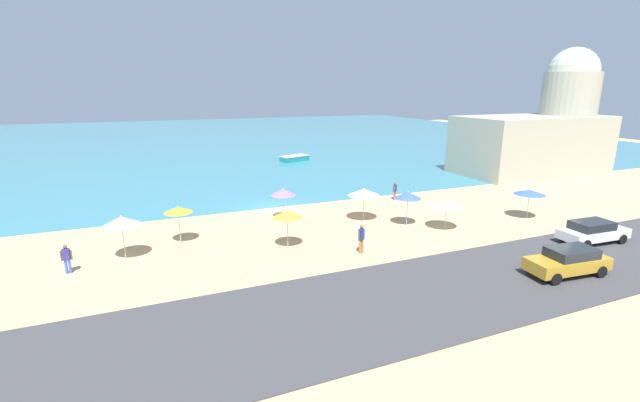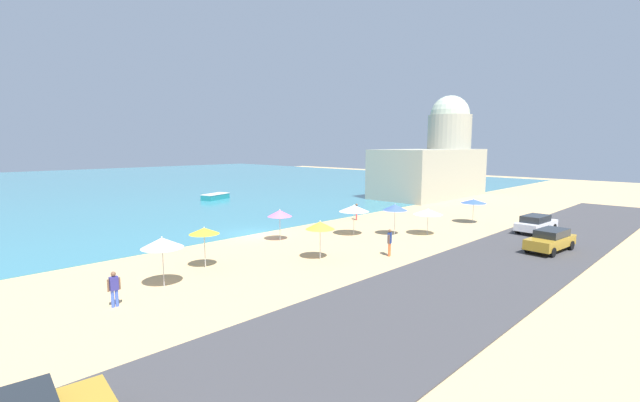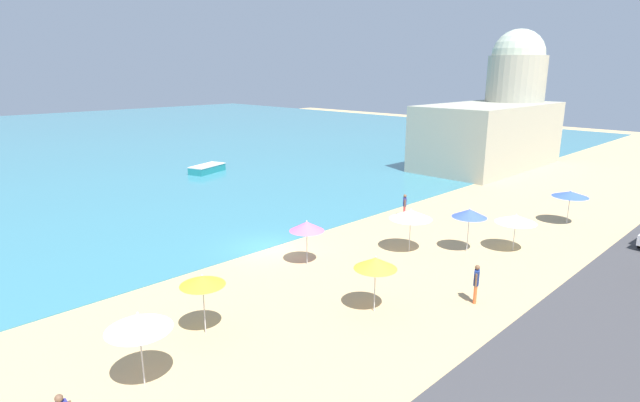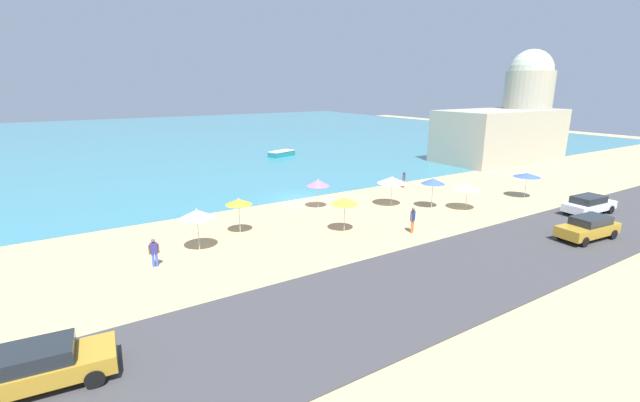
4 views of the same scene
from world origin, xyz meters
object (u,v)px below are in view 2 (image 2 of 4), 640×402
Objects in this scene: parked_car_1 at (550,240)px; beach_umbrella_7 at (280,213)px; bather_2 at (357,211)px; beach_umbrella_2 at (162,243)px; bather_1 at (114,287)px; parked_car_0 at (536,223)px; beach_umbrella_0 at (320,225)px; beach_umbrella_5 at (204,231)px; harbor_fortress at (437,161)px; bather_0 at (390,241)px; beach_umbrella_6 at (428,212)px; skiff_nearshore at (216,196)px; beach_umbrella_1 at (395,207)px; beach_umbrella_3 at (474,201)px; beach_umbrella_4 at (354,208)px.

beach_umbrella_7 is at bearing 124.37° from parked_car_1.
beach_umbrella_2 is at bearing -165.72° from bather_2.
parked_car_0 is at bearing -14.31° from bather_1.
beach_umbrella_0 is 7.09m from beach_umbrella_5.
beach_umbrella_2 reaches higher than bather_2.
bather_1 is (-13.91, -5.06, -1.19)m from beach_umbrella_7.
parked_car_1 is 33.31m from harbor_fortress.
bather_2 is (8.89, 10.27, -0.11)m from bather_0.
beach_umbrella_6 is at bearing 138.67° from parked_car_0.
beach_umbrella_5 is at bearing 24.78° from beach_umbrella_2.
bather_0 is 34.41m from skiff_nearshore.
beach_umbrella_6 is (11.52, -0.87, -0.33)m from beach_umbrella_0.
beach_umbrella_0 is 0.14× the size of harbor_fortress.
bather_1 is (-12.25, 0.90, -1.29)m from beach_umbrella_0.
parked_car_0 is 1.04× the size of skiff_nearshore.
skiff_nearshore is at bearing 100.49° from parked_car_0.
beach_umbrella_0 is 15.89m from parked_car_1.
beach_umbrella_6 reaches higher than bather_2.
beach_umbrella_5 is 1.54× the size of bather_2.
skiff_nearshore is at bearing 68.69° from beach_umbrella_7.
bather_2 is (3.22, 6.69, -1.37)m from beach_umbrella_1.
beach_umbrella_6 reaches higher than skiff_nearshore.
bather_2 is at bearing 8.52° from beach_umbrella_7.
bather_0 reaches higher than bather_2.
bather_1 is 0.37× the size of skiff_nearshore.
beach_umbrella_0 is at bearing -110.23° from skiff_nearshore.
beach_umbrella_0 is 9.65m from beach_umbrella_2.
beach_umbrella_1 is 0.55× the size of parked_car_0.
harbor_fortress is (25.26, -18.19, 4.47)m from skiff_nearshore.
parked_car_0 is at bearing -132.92° from harbor_fortress.
beach_umbrella_6 is at bearing -4.26° from bather_1.
skiff_nearshore is (-7.76, 32.03, -1.62)m from beach_umbrella_3.
parked_car_0 is at bearing -20.59° from beach_umbrella_0.
beach_umbrella_1 is 9.90m from beach_umbrella_3.
skiff_nearshore is (-0.13, 31.77, -1.45)m from beach_umbrella_6.
beach_umbrella_4 is 15.22m from parked_car_0.
beach_umbrella_0 is 1.10× the size of beach_umbrella_6.
beach_umbrella_4 reaches higher than beach_umbrella_3.
harbor_fortress reaches higher than skiff_nearshore.
beach_umbrella_4 is 1.10× the size of beach_umbrella_6.
bather_0 is at bearing 163.73° from parked_car_0.
beach_umbrella_1 is at bearing 32.22° from bather_0.
beach_umbrella_0 is 7.87m from beach_umbrella_4.
bather_0 is 1.11× the size of bather_2.
parked_car_1 reaches higher than parked_car_0.
skiff_nearshore is at bearing 93.20° from bather_2.
parked_car_0 is (18.40, -6.91, -1.38)m from beach_umbrella_0.
beach_umbrella_4 reaches higher than skiff_nearshore.
bather_1 is 0.09× the size of harbor_fortress.
bather_0 is (13.24, -4.63, -1.31)m from beach_umbrella_2.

